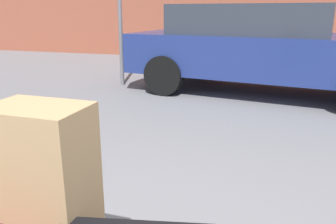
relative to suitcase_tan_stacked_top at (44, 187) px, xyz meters
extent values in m
cube|color=#9E7F56|center=(0.00, 0.00, 0.00)|extent=(0.37, 0.26, 0.65)
cube|color=navy|center=(0.67, 4.88, -0.03)|extent=(4.52, 2.41, 0.64)
cube|color=#2D333D|center=(0.43, 4.92, 0.52)|extent=(2.61, 1.92, 0.46)
cylinder|color=black|center=(-0.61, 5.93, -0.35)|extent=(0.67, 0.31, 0.64)
cylinder|color=black|center=(-0.85, 4.25, -0.35)|extent=(0.67, 0.31, 0.64)
cylinder|color=slate|center=(-1.83, 4.77, 0.57)|extent=(0.07, 0.07, 2.48)
camera|label=1|loc=(0.80, -1.00, 0.65)|focal=36.95mm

